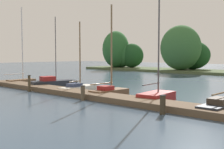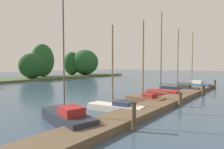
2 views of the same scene
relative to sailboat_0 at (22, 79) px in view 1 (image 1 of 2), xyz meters
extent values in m
cube|color=brown|center=(12.09, -1.51, -0.27)|extent=(27.23, 1.80, 0.35)
ellipsoid|color=#2D6633|center=(-11.12, 27.25, 2.34)|extent=(5.91, 4.21, 4.79)
ellipsoid|color=#1E4C23|center=(-8.82, 27.69, 2.21)|extent=(5.00, 3.63, 4.51)
ellipsoid|color=#1E4C23|center=(2.73, 29.61, 2.30)|extent=(6.03, 4.31, 4.71)
ellipsoid|color=#386B38|center=(2.42, 26.22, 3.49)|extent=(6.63, 5.55, 7.08)
ellipsoid|color=#2D6633|center=(-11.34, 26.14, 3.40)|extent=(4.36, 5.90, 6.90)
cube|color=brown|center=(0.01, -0.12, -0.23)|extent=(1.16, 2.75, 0.44)
cube|color=brown|center=(-0.06, 1.09, -0.25)|extent=(0.59, 0.70, 0.37)
cylinder|color=silver|center=(0.00, 0.08, 3.52)|extent=(0.11, 0.11, 7.07)
cylinder|color=silver|center=(0.05, -0.90, 0.56)|extent=(0.19, 2.17, 0.07)
cube|color=#232833|center=(4.70, 0.32, -0.15)|extent=(2.13, 4.08, 0.59)
cube|color=#232833|center=(5.11, 2.02, -0.18)|extent=(0.90, 1.11, 0.51)
cube|color=maroon|center=(4.59, -0.15, 0.34)|extent=(1.19, 1.36, 0.39)
cylinder|color=#4C4C51|center=(4.77, 0.60, 2.94)|extent=(0.07, 0.07, 5.59)
cube|color=silver|center=(8.40, 0.10, -0.25)|extent=(1.71, 3.69, 0.39)
cube|color=silver|center=(8.10, 1.67, -0.27)|extent=(0.74, 0.98, 0.33)
cube|color=#2D3856|center=(8.48, -0.34, 0.07)|extent=(0.98, 1.20, 0.25)
cylinder|color=#7F6647|center=(8.35, 0.36, 2.49)|extent=(0.11, 0.11, 5.09)
cylinder|color=#7F6647|center=(8.46, -0.25, 0.35)|extent=(0.33, 1.36, 0.07)
cube|color=brown|center=(11.96, -0.04, -0.23)|extent=(1.21, 2.96, 0.44)
cube|color=brown|center=(11.98, 1.28, -0.25)|extent=(0.65, 0.75, 0.37)
cube|color=maroon|center=(11.95, -0.41, 0.13)|extent=(0.89, 0.90, 0.28)
cylinder|color=#7F6647|center=(11.96, 0.18, 2.95)|extent=(0.12, 0.12, 5.93)
cylinder|color=#7F6647|center=(11.94, -0.76, 0.46)|extent=(0.11, 2.09, 0.07)
cube|color=maroon|center=(15.79, 0.19, -0.17)|extent=(1.66, 2.87, 0.55)
cube|color=maroon|center=(15.65, 1.41, -0.20)|extent=(0.82, 0.76, 0.47)
cylinder|color=#4C4C51|center=(15.77, 0.39, 3.78)|extent=(0.10, 0.10, 7.34)
cylinder|color=#4C4C51|center=(15.87, -0.49, 0.69)|extent=(0.30, 1.98, 0.08)
cube|color=#232833|center=(20.03, 0.02, -0.22)|extent=(1.11, 4.02, 0.45)
cube|color=#3D3328|center=(20.03, -0.49, 0.14)|extent=(0.83, 1.21, 0.29)
cylinder|color=#7F6647|center=(20.03, -0.48, 0.51)|extent=(0.09, 1.77, 0.09)
cylinder|color=#4C3D28|center=(5.95, -2.77, 0.18)|extent=(0.20, 0.20, 1.26)
cylinder|color=black|center=(5.95, -2.77, 0.83)|extent=(0.23, 0.23, 0.04)
cylinder|color=brown|center=(12.16, -2.67, 0.01)|extent=(0.27, 0.27, 0.91)
cylinder|color=black|center=(12.16, -2.67, 0.48)|extent=(0.31, 0.31, 0.04)
cylinder|color=#3D3323|center=(18.21, -2.81, 0.01)|extent=(0.28, 0.28, 0.91)
cylinder|color=black|center=(18.21, -2.81, 0.48)|extent=(0.32, 0.32, 0.04)
camera|label=1|loc=(25.92, -14.62, 2.47)|focal=46.33mm
camera|label=2|loc=(-0.98, -7.12, 2.53)|focal=29.98mm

